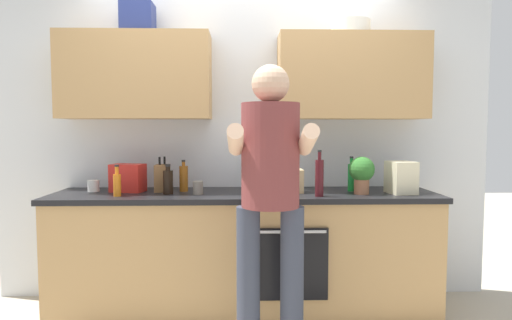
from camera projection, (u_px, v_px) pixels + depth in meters
The scene contains 17 objects.
ground_plane at pixel (245, 310), 3.36m from camera, with size 12.00×12.00×0.00m, color #B2A893.
back_wall_unit at pixel (244, 114), 3.52m from camera, with size 4.00×0.38×2.50m.
counter at pixel (245, 252), 3.32m from camera, with size 2.84×0.67×0.90m.
person_standing at pixel (270, 187), 2.59m from camera, with size 0.49×0.45×1.74m.
bottle_juice at pixel (117, 184), 3.11m from camera, with size 0.05×0.05×0.22m.
bottle_soy at pixel (168, 181), 3.21m from camera, with size 0.07×0.07×0.22m.
bottle_water at pixel (264, 173), 3.38m from camera, with size 0.06×0.06×0.31m.
bottle_soda at pixel (351, 176), 3.37m from camera, with size 0.05×0.05×0.26m.
bottle_syrup at pixel (184, 178), 3.35m from camera, with size 0.07×0.07×0.24m.
bottle_wine at pixel (319, 177), 3.10m from camera, with size 0.06×0.06×0.33m.
cup_stoneware at pixel (198, 188), 3.19m from camera, with size 0.07×0.07×0.10m, color slate.
cup_coffee at pixel (93, 186), 3.35m from camera, with size 0.09×0.09×0.09m, color white.
knife_block at pixel (162, 178), 3.34m from camera, with size 0.10×0.14×0.26m.
potted_herb at pixel (362, 172), 3.21m from camera, with size 0.18×0.18×0.27m.
grocery_bag_crisps at pixel (128, 178), 3.33m from camera, with size 0.24×0.15×0.21m, color red.
grocery_bag_bread at pixel (291, 181), 3.31m from camera, with size 0.17×0.16×0.17m, color tan.
grocery_bag_rice at pixel (401, 177), 3.24m from camera, with size 0.17×0.20×0.24m, color beige.
Camera 1 is at (-0.01, -3.27, 1.37)m, focal length 31.07 mm.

